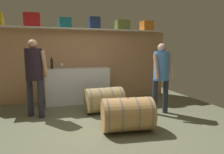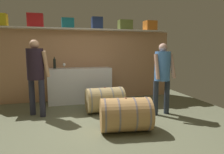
# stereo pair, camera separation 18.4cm
# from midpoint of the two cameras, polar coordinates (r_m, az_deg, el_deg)

# --- Properties ---
(ground_plane) EXTENTS (6.53, 7.92, 0.02)m
(ground_plane) POSITION_cam_midpoint_polar(r_m,az_deg,el_deg) (4.20, -4.34, -12.29)
(ground_plane) COLOR #65684D
(back_wall_panel) EXTENTS (5.33, 0.10, 1.98)m
(back_wall_panel) POSITION_cam_midpoint_polar(r_m,az_deg,el_deg) (5.71, -7.64, 3.33)
(back_wall_panel) COLOR tan
(back_wall_panel) RESTS_ON ground
(high_shelf_board) EXTENTS (4.90, 0.40, 0.03)m
(high_shelf_board) POSITION_cam_midpoint_polar(r_m,az_deg,el_deg) (5.58, -7.64, 13.59)
(high_shelf_board) COLOR silver
(high_shelf_board) RESTS_ON back_wall_panel
(toolcase_red) EXTENTS (0.39, 0.26, 0.35)m
(toolcase_red) POSITION_cam_midpoint_polar(r_m,az_deg,el_deg) (5.58, -20.54, 15.14)
(toolcase_red) COLOR red
(toolcase_red) RESTS_ON high_shelf_board
(toolcase_teal) EXTENTS (0.33, 0.26, 0.27)m
(toolcase_teal) POSITION_cam_midpoint_polar(r_m,az_deg,el_deg) (5.56, -11.82, 15.08)
(toolcase_teal) COLOR #177283
(toolcase_teal) RESTS_ON high_shelf_board
(toolcase_navy) EXTENTS (0.30, 0.29, 0.32)m
(toolcase_navy) POSITION_cam_midpoint_polar(r_m,az_deg,el_deg) (5.66, -3.44, 15.37)
(toolcase_navy) COLOR navy
(toolcase_navy) RESTS_ON high_shelf_board
(toolcase_olive) EXTENTS (0.39, 0.27, 0.28)m
(toolcase_olive) POSITION_cam_midpoint_polar(r_m,az_deg,el_deg) (5.88, 4.78, 14.86)
(toolcase_olive) COLOR olive
(toolcase_olive) RESTS_ON high_shelf_board
(toolcase_orange) EXTENTS (0.36, 0.32, 0.28)m
(toolcase_orange) POSITION_cam_midpoint_polar(r_m,az_deg,el_deg) (6.18, 11.88, 14.40)
(toolcase_orange) COLOR orange
(toolcase_orange) RESTS_ON high_shelf_board
(work_cabinet) EXTENTS (1.69, 0.52, 0.95)m
(work_cabinet) POSITION_cam_midpoint_polar(r_m,az_deg,el_deg) (5.45, -8.34, -2.37)
(work_cabinet) COLOR silver
(work_cabinet) RESTS_ON ground
(wine_bottle_dark) EXTENTS (0.07, 0.07, 0.31)m
(wine_bottle_dark) POSITION_cam_midpoint_polar(r_m,az_deg,el_deg) (5.36, -15.48, 3.92)
(wine_bottle_dark) COLOR black
(wine_bottle_dark) RESTS_ON work_cabinet
(wine_glass) EXTENTS (0.08, 0.08, 0.14)m
(wine_glass) POSITION_cam_midpoint_polar(r_m,az_deg,el_deg) (5.31, -12.80, 3.52)
(wine_glass) COLOR white
(wine_glass) RESTS_ON work_cabinet
(wine_barrel_near) EXTENTS (0.88, 0.61, 0.58)m
(wine_barrel_near) POSITION_cam_midpoint_polar(r_m,az_deg,el_deg) (4.58, -0.92, -6.66)
(wine_barrel_near) COLOR tan
(wine_barrel_near) RESTS_ON ground
(wine_barrel_far) EXTENTS (0.96, 0.70, 0.61)m
(wine_barrel_far) POSITION_cam_midpoint_polar(r_m,az_deg,el_deg) (3.54, 5.49, -10.84)
(wine_barrel_far) COLOR tan
(wine_barrel_far) RESTS_ON ground
(winemaker_pouring) EXTENTS (0.47, 0.38, 1.58)m
(winemaker_pouring) POSITION_cam_midpoint_polar(r_m,az_deg,el_deg) (4.45, 15.62, 1.58)
(winemaker_pouring) COLOR #28313E
(winemaker_pouring) RESTS_ON ground
(visitor_tasting) EXTENTS (0.49, 0.48, 1.65)m
(visitor_tasting) POSITION_cam_midpoint_polar(r_m,az_deg,el_deg) (4.47, -20.24, 1.98)
(visitor_tasting) COLOR #2A2A3B
(visitor_tasting) RESTS_ON ground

